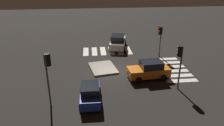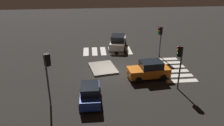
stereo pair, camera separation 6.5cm
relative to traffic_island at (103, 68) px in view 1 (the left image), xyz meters
name	(u,v)px [view 1 (the left image)]	position (x,y,z in m)	size (l,w,h in m)	color
ground_plane	(112,71)	(-0.79, -0.95, -0.09)	(80.00, 80.00, 0.00)	black
traffic_island	(103,68)	(0.00, 0.00, 0.00)	(4.02, 3.31, 0.18)	gray
car_orange	(149,70)	(-2.70, -4.53, 0.81)	(2.32, 4.36, 1.84)	orange
car_blue	(90,93)	(-6.53, 1.45, 0.73)	(3.87, 1.84, 1.68)	#1E389E
car_white	(118,42)	(6.60, -2.49, 0.86)	(4.70, 2.79, 1.94)	silver
traffic_light_west	(48,67)	(-6.69, 4.61, 3.32)	(0.53, 0.54, 4.51)	#47474C
traffic_light_south	(180,57)	(-5.03, -6.57, 3.09)	(0.54, 0.53, 4.19)	#47474C
traffic_light_east	(160,34)	(2.99, -7.22, 2.84)	(0.54, 0.53, 3.86)	#47474C
crosswalk_near	(172,69)	(-0.79, -7.71, -0.08)	(6.45, 3.20, 0.02)	silver
crosswalk_side	(107,51)	(5.66, -0.95, -0.08)	(3.20, 6.45, 0.02)	silver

